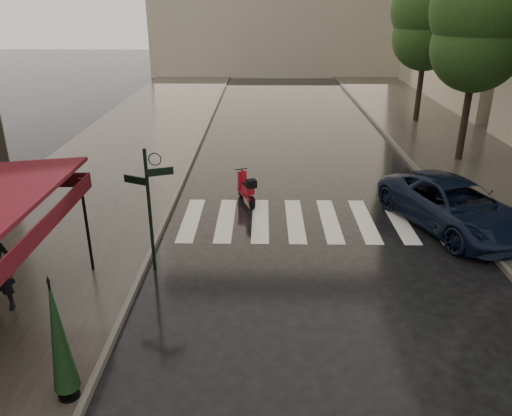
{
  "coord_description": "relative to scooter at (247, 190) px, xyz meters",
  "views": [
    {
      "loc": [
        1.48,
        -7.79,
        6.22
      ],
      "look_at": [
        1.31,
        3.63,
        1.4
      ],
      "focal_mm": 35.0,
      "sensor_mm": 36.0,
      "label": 1
    }
  ],
  "objects": [
    {
      "name": "parked_car",
      "position": [
        6.05,
        -1.77,
        0.23
      ],
      "size": [
        3.87,
        5.49,
        1.39
      ],
      "primitive_type": "imported",
      "rotation": [
        0.0,
        0.0,
        0.35
      ],
      "color": "black",
      "rests_on": "ground"
    },
    {
      "name": "ground",
      "position": [
        -0.95,
        -7.35,
        -0.47
      ],
      "size": [
        120.0,
        120.0,
        0.0
      ],
      "primitive_type": "plane",
      "color": "black",
      "rests_on": "ground"
    },
    {
      "name": "parasol_back",
      "position": [
        -2.66,
        -8.78,
        0.86
      ],
      "size": [
        0.42,
        0.42,
        2.25
      ],
      "color": "black",
      "rests_on": "sidewalk_near"
    },
    {
      "name": "sidewalk_far",
      "position": [
        9.3,
        4.65,
        -0.41
      ],
      "size": [
        5.5,
        60.0,
        0.12
      ],
      "primitive_type": "cube",
      "color": "#38332D",
      "rests_on": "ground"
    },
    {
      "name": "tree_far",
      "position": [
        8.75,
        11.65,
        4.99
      ],
      "size": [
        3.8,
        3.8,
        8.16
      ],
      "color": "black",
      "rests_on": "sidewalk_far"
    },
    {
      "name": "signpost",
      "position": [
        -2.14,
        -4.35,
        1.36
      ],
      "size": [
        1.17,
        0.29,
        3.1
      ],
      "color": "black",
      "rests_on": "ground"
    },
    {
      "name": "tree_mid",
      "position": [
        8.55,
        4.65,
        5.12
      ],
      "size": [
        3.8,
        3.8,
        8.34
      ],
      "color": "black",
      "rests_on": "sidewalk_far"
    },
    {
      "name": "curb_far",
      "position": [
        6.5,
        4.65,
        -0.4
      ],
      "size": [
        0.12,
        60.0,
        0.16
      ],
      "primitive_type": "cube",
      "color": "#595651",
      "rests_on": "ground"
    },
    {
      "name": "sidewalk_near",
      "position": [
        -5.45,
        4.65,
        -0.41
      ],
      "size": [
        6.0,
        60.0,
        0.12
      ],
      "primitive_type": "cube",
      "color": "#38332D",
      "rests_on": "ground"
    },
    {
      "name": "scooter",
      "position": [
        0.0,
        0.0,
        0.0
      ],
      "size": [
        0.74,
        1.47,
        1.01
      ],
      "rotation": [
        0.0,
        0.0,
        0.36
      ],
      "color": "black",
      "rests_on": "ground"
    },
    {
      "name": "curb_near",
      "position": [
        -2.4,
        4.65,
        -0.4
      ],
      "size": [
        0.12,
        60.0,
        0.16
      ],
      "primitive_type": "cube",
      "color": "#595651",
      "rests_on": "ground"
    },
    {
      "name": "crosswalk",
      "position": [
        2.03,
        -1.35,
        -0.46
      ],
      "size": [
        7.85,
        3.2,
        0.01
      ],
      "color": "silver",
      "rests_on": "ground"
    }
  ]
}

